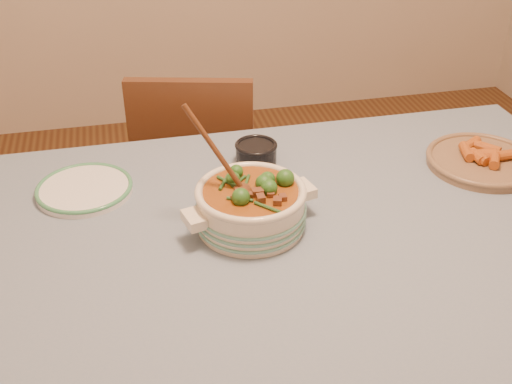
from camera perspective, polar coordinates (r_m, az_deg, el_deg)
dining_table at (r=1.51m, az=2.81°, el=-6.72°), size 1.68×1.08×0.76m
stew_casserole at (r=1.45m, az=-0.49°, el=-1.01°), size 0.32×0.30×0.30m
white_plate at (r=1.66m, az=-15.01°, el=0.28°), size 0.31×0.31×0.02m
condiment_bowl at (r=1.72m, az=0.01°, el=3.56°), size 0.14×0.14×0.06m
fried_plate at (r=1.81m, az=19.47°, el=2.76°), size 0.37×0.37×0.05m
chair_far at (r=2.26m, az=-5.26°, el=2.14°), size 0.49×0.49×0.86m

